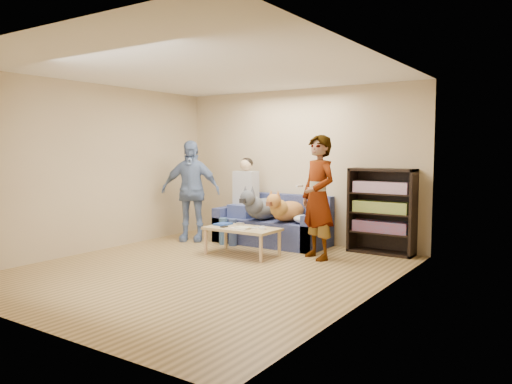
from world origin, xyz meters
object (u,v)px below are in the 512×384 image
Objects in this scene: notebook_blue at (223,224)px; coffee_table at (242,231)px; person_standing_right at (318,197)px; person_seated at (243,197)px; dog_gray at (261,207)px; bookshelf at (382,209)px; camera_silver at (240,224)px; sofa at (273,227)px; person_standing_left at (191,191)px; dog_tan at (286,210)px.

coffee_table is (0.40, -0.05, -0.06)m from notebook_blue.
person_standing_right is 1.63× the size of coffee_table.
dog_gray is at bearing -13.07° from person_seated.
dog_gray is 1.13× the size of coffee_table.
notebook_blue is at bearing -104.91° from dog_gray.
camera_silver is at bearing -147.07° from bookshelf.
coffee_table is at bearing -84.12° from sofa.
notebook_blue is 0.41m from coffee_table.
coffee_table is at bearing -7.13° from notebook_blue.
person_standing_left is 1.75m from dog_tan.
person_seated reaches higher than sofa.
person_standing_right reaches higher than sofa.
camera_silver is (0.28, 0.07, 0.01)m from notebook_blue.
person_seated is (-0.53, 0.81, 0.33)m from camera_silver.
notebook_blue reaches higher than coffee_table.
dog_gray reaches higher than coffee_table.
sofa reaches higher than notebook_blue.
person_seated is 1.21m from coffee_table.
bookshelf is at bearing 82.40° from person_standing_right.
person_seated is at bearing 125.00° from coffee_table.
person_seated reaches higher than coffee_table.
person_seated is at bearing 123.26° from camera_silver.
bookshelf reaches higher than camera_silver.
bookshelf is (1.80, 0.23, 0.40)m from sofa.
coffee_table is at bearing -55.00° from person_seated.
sofa is 0.43m from dog_gray.
coffee_table is at bearing -106.47° from dog_tan.
bookshelf is at bearing 17.00° from dog_tan.
bookshelf reaches higher than notebook_blue.
person_seated is 1.28× the size of dog_tan.
dog_tan is (0.36, -0.21, 0.34)m from sofa.
dog_tan is at bearing -29.72° from sofa.
bookshelf is (1.88, 0.47, 0.04)m from dog_gray.
coffee_table is (0.19, -0.83, -0.26)m from dog_gray.
person_seated is at bearing 174.98° from dog_tan.
camera_silver is 0.06× the size of sofa.
bookshelf is (0.64, 0.87, -0.22)m from person_standing_right.
dog_tan is 0.92m from coffee_table.
bookshelf is (1.81, 1.17, 0.23)m from camera_silver.
sofa is 1.86m from bookshelf.
person_standing_left is at bearing 164.56° from camera_silver.
person_standing_right reaches higher than coffee_table.
camera_silver is at bearing -90.66° from sofa.
person_seated is at bearing 2.29° from person_standing_left.
person_standing_left is 6.69× the size of notebook_blue.
dog_tan is at bearing 50.91° from notebook_blue.
person_standing_right is at bearing -28.52° from dog_tan.
camera_silver is 0.95m from sofa.
person_standing_right is 1.46m from sofa.
dog_gray is 1.94m from bookshelf.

